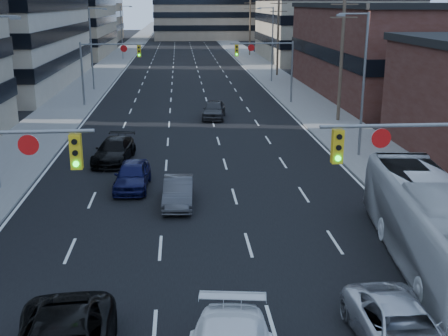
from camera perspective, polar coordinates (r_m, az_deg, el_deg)
name	(u,v)px	position (r m, az deg, el deg)	size (l,w,h in m)	color
road_surface	(182,43)	(139.32, -4.25, 12.53)	(18.00, 300.00, 0.02)	black
sidewalk_left	(134,43)	(139.72, -9.09, 12.41)	(5.00, 300.00, 0.15)	slate
sidewalk_right	(230,43)	(139.86, 0.58, 12.62)	(5.00, 300.00, 0.15)	slate
office_left_far	(52,11)	(111.43, -17.10, 15.01)	(20.00, 30.00, 16.00)	gray
storefront_right_mid	(413,52)	(64.22, 18.64, 11.14)	(20.00, 30.00, 9.00)	#472119
office_right_far	(331,18)	(100.41, 10.77, 14.77)	(22.00, 28.00, 14.00)	gray
bg_block_left	(69,0)	(151.44, -15.46, 16.11)	(24.00, 24.00, 20.00)	#ADA089
bg_block_right	(314,17)	(142.87, 9.09, 14.88)	(22.00, 22.00, 12.00)	gray
signal_near_right	(436,169)	(19.63, 20.77, -0.08)	(6.59, 0.33, 6.00)	slate
signal_far_left	(106,61)	(54.67, -11.86, 10.64)	(6.09, 0.33, 6.00)	slate
signal_far_right	(269,59)	(54.91, 4.54, 10.95)	(6.09, 0.33, 6.00)	slate
utility_pole_block	(342,51)	(47.00, 11.88, 11.54)	(2.20, 0.28, 11.00)	#4C3D2D
utility_pole_midblock	(278,32)	(76.22, 5.51, 13.59)	(2.20, 0.28, 11.00)	#4C3D2D
utility_pole_distant	(250,24)	(105.87, 2.66, 14.44)	(2.20, 0.28, 11.00)	#4C3D2D
streetlight_left_mid	(93,45)	(64.84, -13.20, 12.09)	(2.03, 0.22, 9.00)	slate
streetlight_left_far	(123,30)	(99.54, -10.27, 13.66)	(2.03, 0.22, 9.00)	slate
streetlight_right_near	(361,78)	(36.08, 13.79, 8.85)	(2.03, 0.22, 9.00)	slate
streetlight_right_far	(271,41)	(70.04, 4.82, 12.76)	(2.03, 0.22, 9.00)	slate
silver_suv	(402,331)	(17.15, 17.60, -15.51)	(2.30, 4.99, 1.39)	silver
transit_bus	(432,225)	(22.36, 20.42, -5.47)	(2.68, 11.46, 3.19)	silver
sedan_blue	(132,175)	(30.19, -9.30, -0.73)	(1.74, 4.32, 1.47)	#0E0F38
sedan_grey_center	(178,192)	(27.52, -4.66, -2.42)	(1.41, 4.05, 1.34)	#39393B
sedan_black_far	(114,151)	(35.48, -11.10, 1.75)	(2.01, 4.94, 1.43)	black
sedan_grey_right	(214,109)	(48.12, -1.03, 5.96)	(1.81, 4.49, 1.53)	#303032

